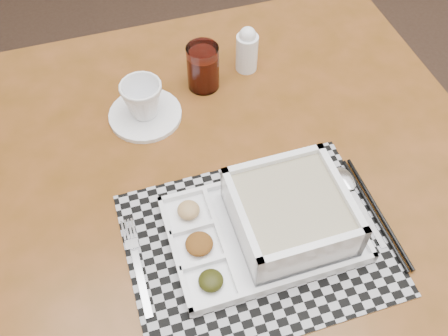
{
  "coord_description": "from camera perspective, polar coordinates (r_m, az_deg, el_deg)",
  "views": [
    {
      "loc": [
        -0.69,
        -0.18,
        1.53
      ],
      "look_at": [
        -0.51,
        0.29,
        0.86
      ],
      "focal_mm": 40.0,
      "sensor_mm": 36.0,
      "label": 1
    }
  ],
  "objects": [
    {
      "name": "fork",
      "position": [
        0.85,
        -9.99,
        -10.71
      ],
      "size": [
        0.03,
        0.19,
        0.0
      ],
      "color": "silver",
      "rests_on": "placemat"
    },
    {
      "name": "cup",
      "position": [
        1.01,
        -9.29,
        7.74
      ],
      "size": [
        0.08,
        0.08,
        0.08
      ],
      "primitive_type": "imported",
      "rotation": [
        0.0,
        0.0,
        -0.01
      ],
      "color": "white",
      "rests_on": "saucer"
    },
    {
      "name": "placemat",
      "position": [
        0.86,
        3.78,
        -8.58
      ],
      "size": [
        0.45,
        0.36,
        0.0
      ],
      "primitive_type": "cube",
      "rotation": [
        0.0,
        0.0,
        -0.05
      ],
      "color": "#9C9DA4",
      "rests_on": "dining_table"
    },
    {
      "name": "spoon",
      "position": [
        0.95,
        14.05,
        -1.84
      ],
      "size": [
        0.04,
        0.18,
        0.01
      ],
      "color": "silver",
      "rests_on": "placemat"
    },
    {
      "name": "dining_table",
      "position": [
        0.99,
        0.96,
        -4.41
      ],
      "size": [
        1.08,
        1.08,
        0.77
      ],
      "color": "#51320E",
      "rests_on": "ground"
    },
    {
      "name": "juice_glass",
      "position": [
        1.07,
        -2.4,
        11.29
      ],
      "size": [
        0.07,
        0.07,
        0.1
      ],
      "color": "white",
      "rests_on": "dining_table"
    },
    {
      "name": "creamer_bottle",
      "position": [
        1.11,
        2.64,
        13.38
      ],
      "size": [
        0.05,
        0.05,
        0.11
      ],
      "color": "white",
      "rests_on": "dining_table"
    },
    {
      "name": "chopsticks",
      "position": [
        0.93,
        16.99,
        -4.84
      ],
      "size": [
        0.03,
        0.24,
        0.01
      ],
      "color": "black",
      "rests_on": "placemat"
    },
    {
      "name": "saucer",
      "position": [
        1.04,
        -8.97,
        6.03
      ],
      "size": [
        0.15,
        0.15,
        0.01
      ],
      "primitive_type": "cylinder",
      "color": "white",
      "rests_on": "dining_table"
    },
    {
      "name": "serving_tray",
      "position": [
        0.85,
        6.53,
        -5.77
      ],
      "size": [
        0.33,
        0.23,
        0.09
      ],
      "color": "white",
      "rests_on": "placemat"
    }
  ]
}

